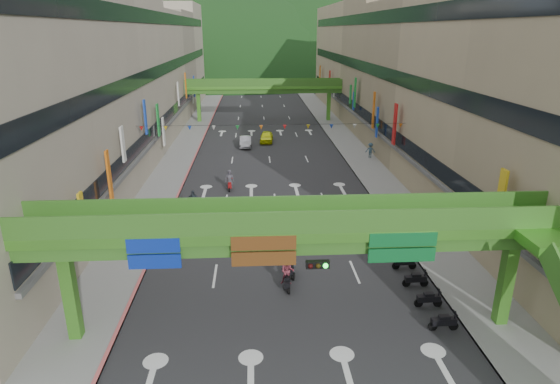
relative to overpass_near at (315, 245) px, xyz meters
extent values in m
cube|color=#28282B|center=(-0.93, 44.62, -5.20)|extent=(18.00, 140.00, 0.02)
cube|color=gray|center=(-11.93, 44.62, -5.13)|extent=(4.00, 140.00, 0.15)
cube|color=gray|center=(10.07, 44.62, -5.13)|extent=(4.00, 140.00, 0.15)
cube|color=#CC5959|center=(-10.03, 44.62, -5.12)|extent=(0.20, 140.00, 0.18)
cube|color=gray|center=(8.17, 44.62, -5.12)|extent=(0.20, 140.00, 0.18)
cube|color=#9E937F|center=(-19.93, 44.62, 4.29)|extent=(12.00, 95.00, 19.00)
cube|color=black|center=(-13.88, 44.62, -1.01)|extent=(0.08, 90.25, 1.40)
cube|color=black|center=(-13.88, 44.62, 4.99)|extent=(0.08, 90.25, 1.40)
cube|color=black|center=(-13.88, 44.62, 10.99)|extent=(0.08, 90.25, 1.40)
cube|color=gray|center=(18.07, 44.62, 4.29)|extent=(12.00, 95.00, 19.00)
cube|color=black|center=(12.02, 44.62, -1.01)|extent=(0.08, 90.25, 1.40)
cube|color=black|center=(12.02, 44.62, 4.99)|extent=(0.08, 90.25, 1.40)
cube|color=black|center=(12.02, 44.62, 10.99)|extent=(0.08, 90.25, 1.40)
cube|color=#4C9E2D|center=(-0.93, 0.62, 0.54)|extent=(28.00, 2.20, 0.50)
cube|color=#387223|center=(-0.93, 0.62, -0.06)|extent=(28.00, 1.76, 0.70)
cube|color=#4C9E2D|center=(-11.93, 0.62, -2.81)|extent=(0.60, 0.60, 4.80)
cube|color=#4C9E2D|center=(10.07, 0.62, -2.81)|extent=(0.60, 0.60, 4.80)
cube|color=#387223|center=(-0.93, -0.42, 1.34)|extent=(28.00, 0.12, 1.10)
cube|color=#387223|center=(-0.93, 1.66, 1.34)|extent=(28.00, 0.12, 1.10)
cube|color=navy|center=(-7.43, -0.46, -0.06)|extent=(2.40, 0.12, 1.50)
cube|color=#593314|center=(-2.43, -0.46, -0.06)|extent=(3.00, 0.12, 1.50)
cube|color=#0C5926|center=(4.07, -0.46, -0.06)|extent=(3.20, 0.12, 1.50)
cube|color=black|center=(0.07, -0.61, -0.71)|extent=(1.10, 0.28, 0.35)
cube|color=#4C9E2D|center=(-0.93, 59.62, 0.54)|extent=(28.00, 2.20, 0.50)
cube|color=#387223|center=(-0.93, 59.62, -0.06)|extent=(28.00, 1.76, 0.70)
cube|color=#4C9E2D|center=(-11.93, 59.62, -2.81)|extent=(0.60, 0.60, 4.80)
cube|color=#4C9E2D|center=(10.07, 59.62, -2.81)|extent=(0.60, 0.60, 4.80)
cube|color=#387223|center=(-0.93, 58.58, 1.34)|extent=(28.00, 0.12, 1.10)
cube|color=#387223|center=(-0.93, 60.66, 1.34)|extent=(28.00, 0.12, 1.10)
ellipsoid|color=#1C4419|center=(-15.93, 154.62, -5.21)|extent=(168.00, 140.00, 112.00)
ellipsoid|color=#1C4419|center=(24.07, 174.62, -5.21)|extent=(208.00, 176.00, 128.00)
cylinder|color=black|center=(-0.93, 24.62, 0.99)|extent=(26.00, 0.03, 0.03)
cone|color=red|center=(-13.43, 24.62, 0.74)|extent=(0.36, 0.36, 0.40)
cone|color=gold|center=(-11.16, 24.62, 0.74)|extent=(0.36, 0.36, 0.40)
cone|color=#193FB2|center=(-8.89, 24.62, 0.74)|extent=(0.36, 0.36, 0.40)
cone|color=silver|center=(-6.61, 24.62, 0.74)|extent=(0.36, 0.36, 0.40)
cone|color=#198C33|center=(-4.34, 24.62, 0.74)|extent=(0.36, 0.36, 0.40)
cone|color=orange|center=(-2.07, 24.62, 0.74)|extent=(0.36, 0.36, 0.40)
cone|color=red|center=(0.20, 24.62, 0.74)|extent=(0.36, 0.36, 0.40)
cone|color=gold|center=(2.48, 24.62, 0.74)|extent=(0.36, 0.36, 0.40)
cone|color=#193FB2|center=(4.75, 24.62, 0.74)|extent=(0.36, 0.36, 0.40)
cone|color=silver|center=(7.02, 24.62, 0.74)|extent=(0.36, 0.36, 0.40)
cone|color=#198C33|center=(9.29, 24.62, 0.74)|extent=(0.36, 0.36, 0.40)
cone|color=orange|center=(11.57, 24.62, 0.74)|extent=(0.36, 0.36, 0.40)
cube|color=black|center=(-0.57, 6.36, -4.66)|extent=(0.59, 1.34, 0.35)
cube|color=black|center=(-0.57, 6.36, -4.41)|extent=(0.40, 0.60, 0.18)
cube|color=black|center=(-0.67, 6.90, -4.16)|extent=(0.55, 0.16, 0.06)
cylinder|color=black|center=(-0.67, 6.90, -4.96)|extent=(0.19, 0.51, 0.50)
cylinder|color=black|center=(-0.46, 5.82, -4.96)|extent=(0.19, 0.51, 0.50)
imported|color=#3F4F5A|center=(-0.57, 6.36, -3.93)|extent=(0.75, 0.56, 1.86)
cube|color=black|center=(-0.93, 4.80, -4.66)|extent=(0.50, 1.33, 0.35)
cube|color=black|center=(-0.93, 4.80, -4.41)|extent=(0.36, 0.58, 0.18)
cube|color=black|center=(-1.00, 5.35, -4.16)|extent=(0.55, 0.13, 0.06)
cylinder|color=black|center=(-1.00, 5.35, -4.96)|extent=(0.16, 0.51, 0.50)
cylinder|color=black|center=(-0.86, 4.26, -4.96)|extent=(0.16, 0.51, 0.50)
imported|color=brown|center=(-0.93, 4.80, -4.00)|extent=(0.90, 0.74, 1.70)
cube|color=#999AA3|center=(-8.03, 17.58, -4.66)|extent=(0.46, 1.33, 0.35)
cube|color=#999AA3|center=(-8.03, 17.58, -4.41)|extent=(0.35, 0.57, 0.18)
cube|color=#999AA3|center=(-8.08, 18.12, -4.16)|extent=(0.55, 0.11, 0.06)
cylinder|color=black|center=(-8.08, 18.12, -4.96)|extent=(0.14, 0.51, 0.50)
cylinder|color=black|center=(-7.99, 17.03, -4.96)|extent=(0.14, 0.51, 0.50)
imported|color=#283037|center=(-8.03, 17.58, -4.00)|extent=(1.03, 0.50, 1.71)
cube|color=maroon|center=(-5.22, 23.49, -4.66)|extent=(0.41, 1.32, 0.35)
cube|color=maroon|center=(-5.22, 23.49, -4.41)|extent=(0.33, 0.56, 0.18)
cube|color=maroon|center=(-5.19, 24.04, -4.16)|extent=(0.55, 0.09, 0.06)
cylinder|color=black|center=(-5.19, 24.04, -4.96)|extent=(0.12, 0.50, 0.50)
cylinder|color=black|center=(-5.24, 22.94, -4.96)|extent=(0.12, 0.50, 0.50)
imported|color=#45434C|center=(-5.22, 23.49, -4.00)|extent=(0.87, 0.59, 1.72)
cube|color=black|center=(6.87, 0.22, -4.66)|extent=(1.31, 0.38, 0.35)
cube|color=black|center=(6.87, 0.22, -4.41)|extent=(0.56, 0.31, 0.18)
cube|color=black|center=(7.42, 0.20, -4.16)|extent=(0.07, 0.55, 0.06)
cylinder|color=black|center=(7.42, 0.20, -4.96)|extent=(0.50, 0.11, 0.50)
cylinder|color=black|center=(6.32, 0.23, -4.96)|extent=(0.50, 0.11, 0.50)
cube|color=black|center=(6.87, 2.42, -4.66)|extent=(1.31, 0.38, 0.35)
cube|color=black|center=(6.87, 2.42, -4.41)|extent=(0.56, 0.31, 0.18)
cube|color=black|center=(7.42, 2.40, -4.16)|extent=(0.07, 0.55, 0.06)
cylinder|color=black|center=(7.42, 2.40, -4.96)|extent=(0.50, 0.11, 0.50)
cylinder|color=black|center=(6.32, 2.43, -4.96)|extent=(0.50, 0.11, 0.50)
cube|color=black|center=(6.87, 4.62, -4.66)|extent=(1.31, 0.38, 0.35)
cube|color=black|center=(6.87, 4.62, -4.41)|extent=(0.56, 0.31, 0.18)
cube|color=black|center=(7.42, 4.60, -4.16)|extent=(0.07, 0.55, 0.06)
cylinder|color=black|center=(7.42, 4.60, -4.96)|extent=(0.50, 0.11, 0.50)
cylinder|color=black|center=(6.32, 4.63, -4.96)|extent=(0.50, 0.11, 0.50)
cube|color=black|center=(6.87, 6.82, -4.66)|extent=(1.31, 0.38, 0.35)
cube|color=black|center=(6.87, 6.82, -4.41)|extent=(0.56, 0.31, 0.18)
cube|color=black|center=(7.42, 6.80, -4.16)|extent=(0.07, 0.55, 0.06)
cylinder|color=black|center=(7.42, 6.80, -4.96)|extent=(0.50, 0.11, 0.50)
cylinder|color=black|center=(6.32, 6.83, -4.96)|extent=(0.50, 0.11, 0.50)
cube|color=black|center=(6.87, 9.02, -4.66)|extent=(1.31, 0.38, 0.35)
cube|color=black|center=(6.87, 9.02, -4.41)|extent=(0.56, 0.31, 0.18)
cube|color=black|center=(7.42, 9.00, -4.16)|extent=(0.07, 0.55, 0.06)
cylinder|color=black|center=(7.42, 9.00, -4.96)|extent=(0.50, 0.11, 0.50)
cylinder|color=black|center=(6.32, 9.03, -4.96)|extent=(0.50, 0.11, 0.50)
imported|color=#AEADB6|center=(-3.91, 41.38, -4.50)|extent=(1.53, 4.31, 1.42)
imported|color=#ECF517|center=(-1.02, 43.94, -4.47)|extent=(2.06, 4.43, 1.47)
imported|color=maroon|center=(10.23, 16.16, -4.36)|extent=(0.86, 0.69, 1.69)
imported|color=#202229|center=(11.27, 12.36, -4.35)|extent=(1.05, 0.55, 1.71)
imported|color=#304A5B|center=(11.27, 34.35, -4.29)|extent=(0.98, 0.79, 1.82)
camera|label=1|loc=(-2.79, -19.93, 9.63)|focal=30.00mm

